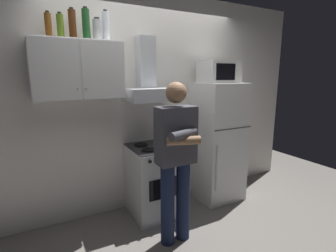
{
  "coord_description": "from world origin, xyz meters",
  "views": [
    {
      "loc": [
        -1.27,
        -2.41,
        1.7
      ],
      "look_at": [
        0.0,
        0.0,
        1.15
      ],
      "focal_mm": 27.0,
      "sensor_mm": 36.0,
      "label": 1
    }
  ],
  "objects_px": {
    "bottle_beer_brown": "(48,26)",
    "bottle_wine_green": "(86,24)",
    "range_hood": "(149,84)",
    "person_standing": "(176,158)",
    "microwave": "(219,72)",
    "bottle_canister_steel": "(97,30)",
    "stove_oven": "(155,180)",
    "cooking_pot": "(169,142)",
    "bottle_vodka_clear": "(106,27)",
    "bottle_olive_oil": "(60,26)",
    "upper_cabinet": "(78,70)",
    "refrigerator": "(217,142)",
    "bottle_rum_dark": "(72,25)"
  },
  "relations": [
    {
      "from": "bottle_beer_brown",
      "to": "bottle_wine_green",
      "type": "bearing_deg",
      "value": -8.63
    },
    {
      "from": "range_hood",
      "to": "person_standing",
      "type": "xyz_separation_m",
      "value": [
        -0.05,
        -0.73,
        -0.7
      ]
    },
    {
      "from": "microwave",
      "to": "person_standing",
      "type": "relative_size",
      "value": 0.29
    },
    {
      "from": "bottle_canister_steel",
      "to": "range_hood",
      "type": "bearing_deg",
      "value": -0.93
    },
    {
      "from": "stove_oven",
      "to": "cooking_pot",
      "type": "relative_size",
      "value": 2.86
    },
    {
      "from": "microwave",
      "to": "bottle_vodka_clear",
      "type": "height_order",
      "value": "bottle_vodka_clear"
    },
    {
      "from": "stove_oven",
      "to": "bottle_olive_oil",
      "type": "height_order",
      "value": "bottle_olive_oil"
    },
    {
      "from": "upper_cabinet",
      "to": "cooking_pot",
      "type": "height_order",
      "value": "upper_cabinet"
    },
    {
      "from": "refrigerator",
      "to": "bottle_rum_dark",
      "type": "xyz_separation_m",
      "value": [
        -1.77,
        0.14,
        1.39
      ]
    },
    {
      "from": "refrigerator",
      "to": "microwave",
      "type": "xyz_separation_m",
      "value": [
        -0.0,
        0.02,
        0.94
      ]
    },
    {
      "from": "stove_oven",
      "to": "cooking_pot",
      "type": "height_order",
      "value": "cooking_pot"
    },
    {
      "from": "range_hood",
      "to": "microwave",
      "type": "bearing_deg",
      "value": -6.46
    },
    {
      "from": "bottle_olive_oil",
      "to": "bottle_vodka_clear",
      "type": "bearing_deg",
      "value": 4.51
    },
    {
      "from": "range_hood",
      "to": "bottle_rum_dark",
      "type": "relative_size",
      "value": 2.48
    },
    {
      "from": "refrigerator",
      "to": "bottle_beer_brown",
      "type": "xyz_separation_m",
      "value": [
        -1.99,
        0.16,
        1.37
      ]
    },
    {
      "from": "bottle_wine_green",
      "to": "bottle_beer_brown",
      "type": "height_order",
      "value": "bottle_wine_green"
    },
    {
      "from": "range_hood",
      "to": "refrigerator",
      "type": "distance_m",
      "value": 1.25
    },
    {
      "from": "cooking_pot",
      "to": "bottle_olive_oil",
      "type": "relative_size",
      "value": 1.25
    },
    {
      "from": "bottle_beer_brown",
      "to": "bottle_olive_oil",
      "type": "distance_m",
      "value": 0.11
    },
    {
      "from": "stove_oven",
      "to": "bottle_olive_oil",
      "type": "distance_m",
      "value": 1.97
    },
    {
      "from": "stove_oven",
      "to": "bottle_rum_dark",
      "type": "distance_m",
      "value": 1.95
    },
    {
      "from": "bottle_beer_brown",
      "to": "bottle_vodka_clear",
      "type": "distance_m",
      "value": 0.56
    },
    {
      "from": "bottle_rum_dark",
      "to": "bottle_vodka_clear",
      "type": "height_order",
      "value": "bottle_vodka_clear"
    },
    {
      "from": "refrigerator",
      "to": "cooking_pot",
      "type": "relative_size",
      "value": 5.23
    },
    {
      "from": "bottle_beer_brown",
      "to": "bottle_canister_steel",
      "type": "bearing_deg",
      "value": -3.41
    },
    {
      "from": "refrigerator",
      "to": "person_standing",
      "type": "relative_size",
      "value": 0.98
    },
    {
      "from": "refrigerator",
      "to": "bottle_wine_green",
      "type": "xyz_separation_m",
      "value": [
        -1.64,
        0.11,
        1.4
      ]
    },
    {
      "from": "cooking_pot",
      "to": "person_standing",
      "type": "bearing_deg",
      "value": -110.3
    },
    {
      "from": "microwave",
      "to": "bottle_canister_steel",
      "type": "distance_m",
      "value": 1.59
    },
    {
      "from": "microwave",
      "to": "person_standing",
      "type": "distance_m",
      "value": 1.45
    },
    {
      "from": "bottle_wine_green",
      "to": "bottle_vodka_clear",
      "type": "relative_size",
      "value": 0.99
    },
    {
      "from": "bottle_canister_steel",
      "to": "person_standing",
      "type": "bearing_deg",
      "value": -54.53
    },
    {
      "from": "range_hood",
      "to": "bottle_wine_green",
      "type": "relative_size",
      "value": 2.36
    },
    {
      "from": "stove_oven",
      "to": "bottle_wine_green",
      "type": "bearing_deg",
      "value": 170.91
    },
    {
      "from": "microwave",
      "to": "upper_cabinet",
      "type": "bearing_deg",
      "value": 176.52
    },
    {
      "from": "microwave",
      "to": "bottle_canister_steel",
      "type": "relative_size",
      "value": 2.06
    },
    {
      "from": "range_hood",
      "to": "person_standing",
      "type": "bearing_deg",
      "value": -93.91
    },
    {
      "from": "range_hood",
      "to": "bottle_vodka_clear",
      "type": "relative_size",
      "value": 2.33
    },
    {
      "from": "refrigerator",
      "to": "cooking_pot",
      "type": "distance_m",
      "value": 0.84
    },
    {
      "from": "person_standing",
      "to": "bottle_canister_steel",
      "type": "bearing_deg",
      "value": 125.47
    },
    {
      "from": "range_hood",
      "to": "bottle_rum_dark",
      "type": "xyz_separation_m",
      "value": [
        -0.82,
        0.02,
        0.6
      ]
    },
    {
      "from": "upper_cabinet",
      "to": "microwave",
      "type": "height_order",
      "value": "upper_cabinet"
    },
    {
      "from": "range_hood",
      "to": "bottle_beer_brown",
      "type": "distance_m",
      "value": 1.19
    },
    {
      "from": "upper_cabinet",
      "to": "stove_oven",
      "type": "bearing_deg",
      "value": -8.9
    },
    {
      "from": "range_hood",
      "to": "bottle_beer_brown",
      "type": "relative_size",
      "value": 2.97
    },
    {
      "from": "upper_cabinet",
      "to": "microwave",
      "type": "xyz_separation_m",
      "value": [
        1.75,
        -0.11,
        -0.01
      ]
    },
    {
      "from": "bottle_rum_dark",
      "to": "bottle_olive_oil",
      "type": "relative_size",
      "value": 1.24
    },
    {
      "from": "microwave",
      "to": "bottle_olive_oil",
      "type": "relative_size",
      "value": 1.97
    },
    {
      "from": "bottle_vodka_clear",
      "to": "microwave",
      "type": "bearing_deg",
      "value": -5.36
    },
    {
      "from": "upper_cabinet",
      "to": "bottle_vodka_clear",
      "type": "distance_m",
      "value": 0.55
    }
  ]
}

